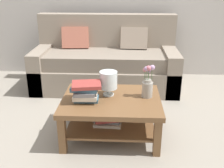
% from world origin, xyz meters
% --- Properties ---
extents(ground_plane, '(10.00, 10.00, 0.00)m').
position_xyz_m(ground_plane, '(0.00, 0.00, 0.00)').
color(ground_plane, gray).
extents(couch, '(2.10, 0.90, 1.06)m').
position_xyz_m(couch, '(-0.12, 1.00, 0.36)').
color(couch, gray).
rests_on(couch, ground).
extents(coffee_table, '(1.00, 0.79, 0.43)m').
position_xyz_m(coffee_table, '(0.03, -0.41, 0.31)').
color(coffee_table, brown).
rests_on(coffee_table, ground).
extents(book_stack_main, '(0.31, 0.25, 0.19)m').
position_xyz_m(book_stack_main, '(-0.22, -0.47, 0.53)').
color(book_stack_main, '#3D6075').
rests_on(book_stack_main, coffee_table).
extents(glass_hurricane_vase, '(0.18, 0.18, 0.26)m').
position_xyz_m(glass_hurricane_vase, '(0.00, -0.32, 0.59)').
color(glass_hurricane_vase, silver).
rests_on(glass_hurricane_vase, coffee_table).
extents(flower_pitcher, '(0.12, 0.11, 0.35)m').
position_xyz_m(flower_pitcher, '(0.40, -0.34, 0.56)').
color(flower_pitcher, '#9E998E').
rests_on(flower_pitcher, coffee_table).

